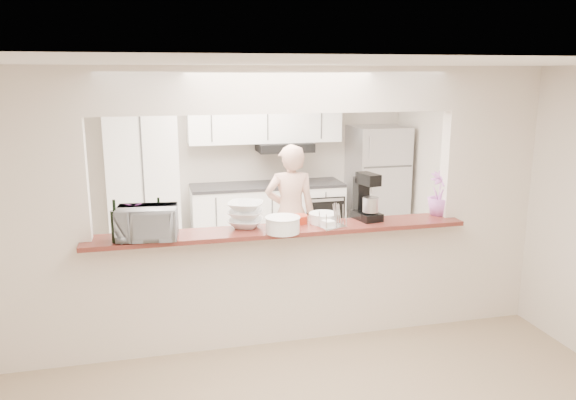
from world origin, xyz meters
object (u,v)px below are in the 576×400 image
object	(u,v)px
refrigerator	(377,185)
stand_mixer	(366,199)
person	(290,214)
toaster_oven	(147,223)

from	to	relation	value
refrigerator	stand_mixer	world-z (taller)	refrigerator
refrigerator	person	bearing A→B (deg)	-143.07
toaster_oven	stand_mixer	bearing A→B (deg)	10.81
toaster_oven	person	world-z (taller)	person
refrigerator	toaster_oven	bearing A→B (deg)	-139.33
toaster_oven	person	xyz separation A→B (m)	(1.62, 1.56, -0.41)
toaster_oven	stand_mixer	xyz separation A→B (m)	(2.00, 0.16, 0.06)
stand_mixer	person	xyz separation A→B (m)	(-0.38, 1.39, -0.47)
stand_mixer	person	distance (m)	1.52
refrigerator	toaster_oven	world-z (taller)	refrigerator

